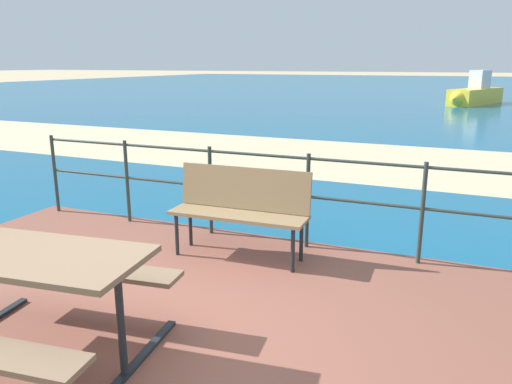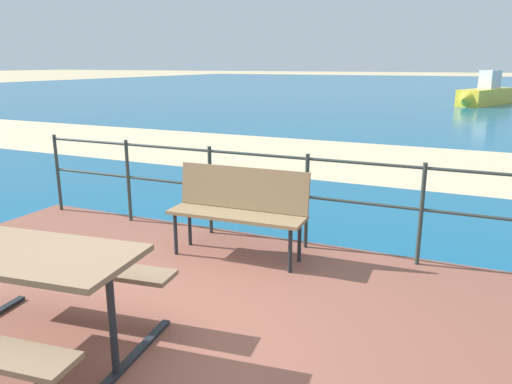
% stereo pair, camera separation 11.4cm
% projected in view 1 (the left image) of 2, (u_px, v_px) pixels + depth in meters
% --- Properties ---
extents(ground_plane, '(240.00, 240.00, 0.00)m').
position_uv_depth(ground_plane, '(125.00, 356.00, 3.51)').
color(ground_plane, tan).
extents(patio_paving, '(6.40, 5.20, 0.06)m').
position_uv_depth(patio_paving, '(125.00, 353.00, 3.51)').
color(patio_paving, brown).
rests_on(patio_paving, ground).
extents(sea_water, '(90.00, 90.00, 0.01)m').
position_uv_depth(sea_water, '(439.00, 89.00, 39.21)').
color(sea_water, '#145B84').
rests_on(sea_water, ground).
extents(beach_strip, '(54.06, 5.26, 0.01)m').
position_uv_depth(beach_strip, '(356.00, 159.00, 10.68)').
color(beach_strip, beige).
rests_on(beach_strip, ground).
extents(picnic_table, '(1.76, 1.58, 0.79)m').
position_uv_depth(picnic_table, '(25.00, 280.00, 3.22)').
color(picnic_table, '#7A6047').
rests_on(picnic_table, patio_paving).
extents(park_bench, '(1.44, 0.47, 0.92)m').
position_uv_depth(park_bench, '(241.00, 204.00, 5.08)').
color(park_bench, '#8C704C').
rests_on(park_bench, patio_paving).
extents(railing_fence, '(5.94, 0.04, 1.04)m').
position_uv_depth(railing_fence, '(257.00, 184.00, 5.51)').
color(railing_fence, '#2D3833').
rests_on(railing_fence, patio_paving).
extents(boat_near, '(2.67, 4.83, 1.68)m').
position_uv_depth(boat_near, '(475.00, 94.00, 24.72)').
color(boat_near, yellow).
rests_on(boat_near, sea_water).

